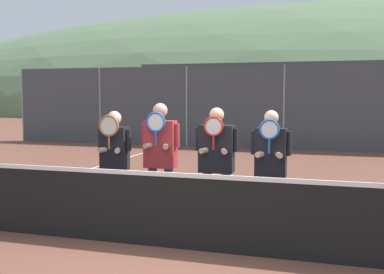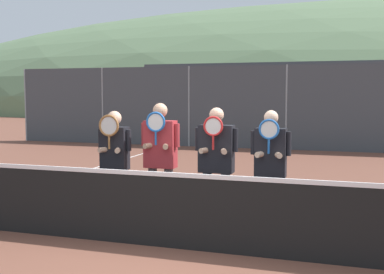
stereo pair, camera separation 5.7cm
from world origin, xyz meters
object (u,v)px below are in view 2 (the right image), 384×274
car_left_of_center (270,119)px  player_leftmost (115,157)px  player_center_right (216,158)px  player_rightmost (270,164)px  car_far_left (164,118)px  player_center_left (160,153)px

car_left_of_center → player_leftmost: bearing=-91.9°
player_leftmost → player_center_right: player_center_right is taller
player_rightmost → car_far_left: (-6.58, 13.17, -0.13)m
player_leftmost → car_left_of_center: (0.43, 13.05, -0.07)m
player_center_left → player_center_right: 0.85m
player_center_right → car_far_left: size_ratio=0.43×
car_far_left → car_left_of_center: bearing=-1.2°
player_rightmost → car_far_left: size_ratio=0.43×
player_leftmost → player_rightmost: size_ratio=0.98×
player_leftmost → car_left_of_center: car_left_of_center is taller
player_center_right → car_left_of_center: bearing=95.1°
player_center_left → player_rightmost: (1.63, -0.06, -0.07)m
player_center_left → car_left_of_center: (-0.30, 13.01, -0.14)m
player_center_left → car_left_of_center: size_ratio=0.45×
player_center_right → car_far_left: player_center_right is taller
player_leftmost → car_far_left: (-4.23, 13.15, -0.13)m
player_center_left → player_rightmost: 1.63m
player_center_left → player_center_right: player_center_left is taller
car_far_left → car_left_of_center: car_left_of_center is taller
player_center_left → car_left_of_center: 13.02m
player_center_right → player_rightmost: (0.77, -0.06, -0.04)m
player_rightmost → player_leftmost: bearing=179.3°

